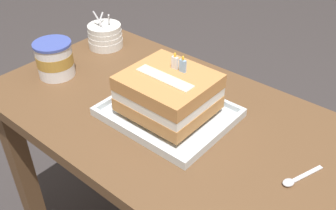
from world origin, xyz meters
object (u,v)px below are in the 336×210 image
Objects in this scene: foil_tray at (168,113)px; serving_spoon_near_tray at (294,180)px; ice_cream_tub at (55,59)px; birthday_cake at (168,93)px; bowl_stack at (105,36)px.

serving_spoon_near_tray is (0.37, -0.01, -0.00)m from foil_tray.
ice_cream_tub is at bearing -171.25° from foil_tray.
birthday_cake is at bearing 90.00° from foil_tray.
foil_tray is 0.48m from bowl_stack.
birthday_cake is (0.00, 0.00, 0.07)m from foil_tray.
foil_tray is at bearing 179.03° from serving_spoon_near_tray.
foil_tray is 2.81× the size of serving_spoon_near_tray.
birthday_cake is 1.90× the size of ice_cream_tub.
bowl_stack is (-0.44, 0.17, -0.04)m from birthday_cake.
foil_tray is 0.37m from serving_spoon_near_tray.
foil_tray is 2.81× the size of ice_cream_tub.
birthday_cake reaches higher than ice_cream_tub.
birthday_cake reaches higher than serving_spoon_near_tray.
ice_cream_tub is 1.00× the size of serving_spoon_near_tray.
ice_cream_tub is 0.79m from serving_spoon_near_tray.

